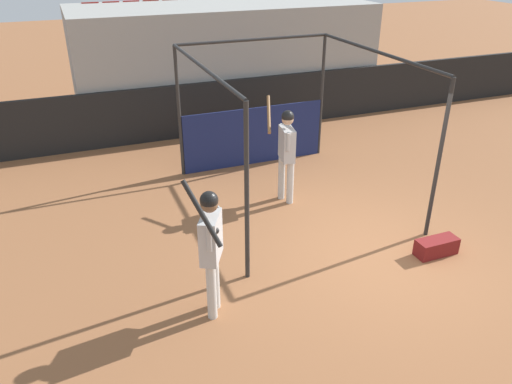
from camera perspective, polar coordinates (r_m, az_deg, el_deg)
name	(u,v)px	position (r m, az deg, el deg)	size (l,w,h in m)	color
ground_plane	(382,256)	(8.39, 14.20, -7.06)	(60.00, 60.00, 0.00)	#935B38
outfield_wall	(244,104)	(13.35, -1.43, 9.98)	(24.00, 0.12, 1.37)	black
bleacher_section	(223,60)	(14.66, -3.78, 14.85)	(8.15, 3.20, 3.05)	#9E9E99
batting_cage	(267,121)	(10.33, 1.31, 8.08)	(3.37, 4.05, 2.78)	#282828
player_batter	(286,147)	(9.34, 3.48, 5.13)	(0.54, 0.95, 1.95)	silver
player_waiting	(211,242)	(6.40, -5.17, -5.75)	(0.58, 0.83, 2.13)	silver
equipment_bag	(436,247)	(8.61, 19.92, -5.90)	(0.70, 0.28, 0.28)	maroon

